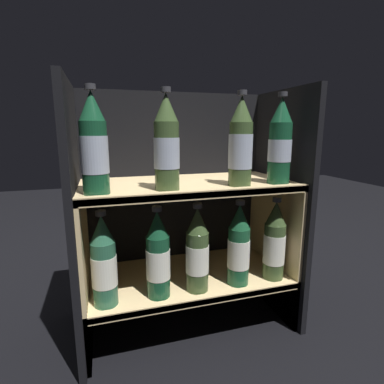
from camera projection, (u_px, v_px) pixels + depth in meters
The scene contains 15 objects.
ground_plane at pixel (203, 352), 0.93m from camera, with size 6.00×6.00×0.00m, color black.
fridge_back_wall at pixel (175, 200), 1.18m from camera, with size 0.72×0.02×0.82m, color black.
fridge_side_left at pixel (76, 221), 0.91m from camera, with size 0.02×0.38×0.82m, color black.
fridge_side_right at pixel (279, 205), 1.11m from camera, with size 0.02×0.38×0.82m, color black.
shelf_lower at pixel (189, 283), 1.05m from camera, with size 0.68×0.34×0.19m.
shelf_upper at pixel (188, 220), 1.01m from camera, with size 0.68×0.34×0.51m.
bottle_upper_front_0 at pixel (94, 147), 0.78m from camera, with size 0.07×0.07×0.28m.
bottle_upper_front_1 at pixel (167, 146), 0.84m from camera, with size 0.07×0.07×0.28m.
bottle_upper_front_2 at pixel (241, 145), 0.90m from camera, with size 0.07×0.07×0.28m.
bottle_upper_front_3 at pixel (280, 144), 0.94m from camera, with size 0.07×0.07×0.28m.
bottle_lower_front_0 at pixel (104, 264), 0.85m from camera, with size 0.07×0.07×0.28m.
bottle_lower_front_1 at pixel (158, 257), 0.89m from camera, with size 0.07×0.07×0.28m.
bottle_lower_front_2 at pixel (197, 252), 0.93m from camera, with size 0.07×0.07×0.28m.
bottle_lower_front_3 at pixel (239, 247), 0.97m from camera, with size 0.07×0.07×0.28m.
bottle_lower_front_4 at pixel (274, 243), 1.01m from camera, with size 0.07×0.07×0.28m.
Camera 1 is at (-0.27, -0.77, 0.68)m, focal length 28.00 mm.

